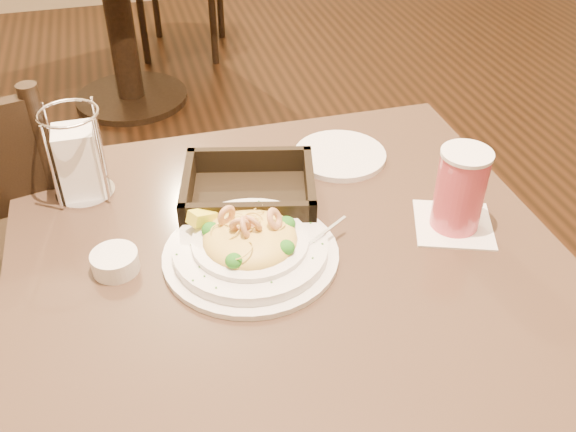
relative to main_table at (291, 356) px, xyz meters
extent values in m
cylinder|color=black|center=(0.00, 0.00, -0.13)|extent=(0.12, 0.12, 0.66)
cube|color=brown|center=(0.00, 0.00, 0.21)|extent=(0.90, 0.90, 0.03)
cylinder|color=black|center=(-0.20, 2.11, -0.48)|extent=(0.52, 0.52, 0.03)
cylinder|color=black|center=(-0.20, 2.11, -0.13)|extent=(0.12, 0.12, 0.66)
cylinder|color=black|center=(-0.46, 0.68, -0.28)|extent=(0.04, 0.04, 0.43)
cylinder|color=black|center=(-0.38, 0.33, -0.28)|extent=(0.04, 0.04, 0.43)
cylinder|color=black|center=(-0.38, 0.33, 0.20)|extent=(0.04, 0.04, 0.46)
cylinder|color=black|center=(0.26, 2.43, -0.28)|extent=(0.04, 0.04, 0.43)
cylinder|color=black|center=(-0.09, 2.53, -0.28)|extent=(0.04, 0.04, 0.43)
cylinder|color=white|center=(-0.06, 0.03, 0.23)|extent=(0.29, 0.29, 0.01)
cylinder|color=white|center=(-0.06, 0.03, 0.25)|extent=(0.25, 0.25, 0.02)
cylinder|color=white|center=(-0.06, 0.03, 0.26)|extent=(0.19, 0.19, 0.01)
ellipsoid|color=#E5C653|center=(-0.06, 0.03, 0.27)|extent=(0.15, 0.15, 0.05)
cube|color=yellow|center=(-0.13, 0.09, 0.28)|extent=(0.06, 0.05, 0.04)
cube|color=silver|center=(0.06, 0.02, 0.26)|extent=(0.09, 0.06, 0.01)
cube|color=silver|center=(0.00, 0.02, 0.26)|extent=(0.03, 0.03, 0.00)
torus|color=#E5C653|center=(-0.07, 0.06, 0.27)|extent=(0.04, 0.04, 0.01)
torus|color=#E5C653|center=(-0.06, 0.03, 0.28)|extent=(0.05, 0.04, 0.03)
torus|color=#E5C653|center=(-0.05, 0.05, 0.28)|extent=(0.04, 0.05, 0.03)
torus|color=#E5C653|center=(-0.06, 0.03, 0.29)|extent=(0.06, 0.05, 0.03)
torus|color=#E5C653|center=(-0.06, 0.00, 0.28)|extent=(0.04, 0.05, 0.02)
torus|color=#E5C653|center=(-0.08, 0.03, 0.29)|extent=(0.03, 0.03, 0.02)
torus|color=#E5C653|center=(-0.05, 0.03, 0.29)|extent=(0.05, 0.04, 0.04)
torus|color=#E5C653|center=(-0.11, 0.04, 0.28)|extent=(0.04, 0.03, 0.03)
torus|color=#E5C653|center=(-0.03, 0.06, 0.28)|extent=(0.05, 0.04, 0.03)
torus|color=#E5C653|center=(-0.07, 0.04, 0.27)|extent=(0.03, 0.03, 0.02)
torus|color=#E5C653|center=(-0.07, 0.04, 0.28)|extent=(0.03, 0.03, 0.02)
torus|color=#E5C653|center=(-0.08, 0.05, 0.29)|extent=(0.04, 0.03, 0.02)
torus|color=#E5C653|center=(-0.08, -0.02, 0.29)|extent=(0.05, 0.05, 0.03)
torus|color=#E5C653|center=(-0.07, 0.02, 0.28)|extent=(0.05, 0.05, 0.02)
torus|color=#E5C653|center=(-0.08, 0.06, 0.27)|extent=(0.05, 0.04, 0.02)
torus|color=#E5C653|center=(-0.02, 0.03, 0.28)|extent=(0.05, 0.05, 0.02)
torus|color=#E5C653|center=(-0.04, 0.07, 0.29)|extent=(0.03, 0.03, 0.02)
torus|color=#E5C653|center=(-0.08, 0.05, 0.29)|extent=(0.05, 0.05, 0.02)
torus|color=#E5C653|center=(-0.06, 0.03, 0.29)|extent=(0.05, 0.05, 0.03)
torus|color=#E5C653|center=(-0.08, 0.02, 0.29)|extent=(0.04, 0.03, 0.03)
torus|color=#E5C653|center=(-0.07, 0.05, 0.29)|extent=(0.04, 0.04, 0.00)
torus|color=#E5C653|center=(-0.09, 0.03, 0.29)|extent=(0.04, 0.04, 0.03)
torus|color=#EAA973|center=(-0.08, 0.02, 0.30)|extent=(0.04, 0.03, 0.04)
torus|color=#EAA973|center=(-0.02, 0.03, 0.30)|extent=(0.04, 0.04, 0.04)
torus|color=#EAA973|center=(-0.09, 0.05, 0.30)|extent=(0.04, 0.03, 0.04)
torus|color=#EAA973|center=(-0.06, 0.02, 0.30)|extent=(0.04, 0.04, 0.04)
torus|color=#EAA973|center=(-0.07, 0.02, 0.30)|extent=(0.03, 0.04, 0.04)
ellipsoid|color=#185914|center=(0.00, 0.04, 0.27)|extent=(0.03, 0.03, 0.02)
ellipsoid|color=#185914|center=(-0.06, 0.09, 0.27)|extent=(0.03, 0.03, 0.02)
ellipsoid|color=#185914|center=(-0.12, 0.06, 0.27)|extent=(0.03, 0.03, 0.02)
ellipsoid|color=#185914|center=(-0.10, -0.02, 0.27)|extent=(0.03, 0.03, 0.02)
ellipsoid|color=#185914|center=(-0.01, -0.01, 0.27)|extent=(0.03, 0.03, 0.02)
cube|color=#266619|center=(0.05, 0.00, 0.26)|extent=(0.00, 0.00, 0.00)
cube|color=#266619|center=(0.05, 0.07, 0.26)|extent=(0.00, 0.00, 0.00)
cube|color=#266619|center=(-0.02, 0.14, 0.26)|extent=(0.00, 0.00, 0.00)
cube|color=#266619|center=(0.01, 0.10, 0.26)|extent=(0.00, 0.00, 0.00)
cube|color=#266619|center=(0.04, 0.01, 0.26)|extent=(0.00, 0.00, 0.00)
cube|color=#266619|center=(-0.15, 0.00, 0.26)|extent=(0.00, 0.00, 0.00)
cube|color=#266619|center=(-0.05, -0.07, 0.26)|extent=(0.00, 0.00, 0.00)
cube|color=#266619|center=(-0.18, 0.03, 0.26)|extent=(0.00, 0.00, 0.00)
cube|color=#266619|center=(-0.08, 0.15, 0.26)|extent=(0.00, 0.00, 0.00)
cube|color=#266619|center=(-0.09, 0.12, 0.26)|extent=(0.00, 0.00, 0.00)
cube|color=#266619|center=(0.05, 0.06, 0.26)|extent=(0.00, 0.00, 0.00)
cube|color=#266619|center=(-0.14, -0.03, 0.26)|extent=(0.00, 0.00, 0.00)
cube|color=#266619|center=(-0.11, 0.11, 0.26)|extent=(0.00, 0.00, 0.00)
cube|color=#266619|center=(0.03, -0.03, 0.26)|extent=(0.00, 0.00, 0.00)
cube|color=#266619|center=(-0.16, -0.03, 0.26)|extent=(0.00, 0.00, 0.00)
cube|color=#266619|center=(-0.15, 0.05, 0.26)|extent=(0.00, 0.00, 0.00)
cube|color=#266619|center=(-0.13, -0.06, 0.26)|extent=(0.00, 0.00, 0.00)
cube|color=white|center=(0.30, 0.02, 0.23)|extent=(0.17, 0.17, 0.00)
cylinder|color=#CF4959|center=(0.30, 0.02, 0.30)|extent=(0.08, 0.08, 0.14)
cylinder|color=white|center=(0.30, 0.02, 0.37)|extent=(0.09, 0.09, 0.01)
cube|color=black|center=(-0.03, 0.17, 0.24)|extent=(0.27, 0.24, 0.02)
cube|color=black|center=(0.07, 0.15, 0.27)|extent=(0.06, 0.19, 0.05)
cube|color=black|center=(-0.14, 0.20, 0.27)|extent=(0.06, 0.19, 0.05)
cube|color=black|center=(-0.01, 0.26, 0.27)|extent=(0.23, 0.07, 0.05)
cube|color=black|center=(-0.05, 0.09, 0.27)|extent=(0.23, 0.07, 0.05)
cylinder|color=silver|center=(-0.32, 0.29, 0.23)|extent=(0.11, 0.11, 0.01)
torus|color=silver|center=(-0.32, 0.29, 0.39)|extent=(0.11, 0.11, 0.01)
cube|color=white|center=(-0.32, 0.29, 0.30)|extent=(0.08, 0.08, 0.13)
cylinder|color=silver|center=(-0.36, 0.24, 0.32)|extent=(0.01, 0.01, 0.17)
cylinder|color=silver|center=(-0.27, 0.24, 0.32)|extent=(0.01, 0.01, 0.17)
cylinder|color=silver|center=(-0.36, 0.33, 0.32)|extent=(0.01, 0.01, 0.17)
cylinder|color=silver|center=(-0.27, 0.33, 0.32)|extent=(0.01, 0.01, 0.17)
cylinder|color=white|center=(0.18, 0.28, 0.23)|extent=(0.21, 0.21, 0.01)
cylinder|color=white|center=(-0.27, 0.06, 0.24)|extent=(0.08, 0.08, 0.03)
camera|label=1|loc=(-0.21, -0.75, 0.91)|focal=40.00mm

